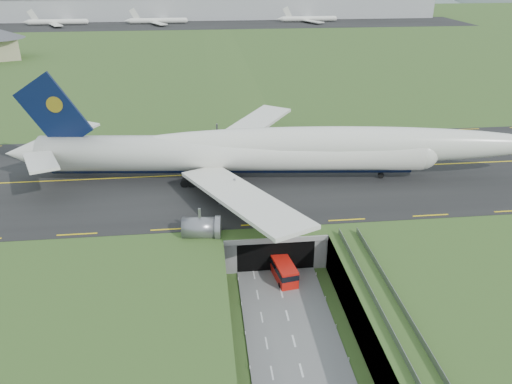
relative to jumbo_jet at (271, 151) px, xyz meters
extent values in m
plane|color=#345120|center=(-2.08, -29.69, -11.68)|extent=(900.00, 900.00, 0.00)
cube|color=gray|center=(-2.08, -29.69, -8.68)|extent=(800.00, 800.00, 6.00)
cube|color=slate|center=(-2.08, -37.19, -11.58)|extent=(12.00, 75.00, 0.20)
cube|color=black|center=(-2.08, 3.31, -5.59)|extent=(800.00, 44.00, 0.18)
cube|color=gray|center=(-2.08, -10.69, -6.18)|extent=(16.00, 22.00, 1.00)
cube|color=gray|center=(-9.08, -10.69, -8.68)|extent=(2.00, 22.00, 6.00)
cube|color=gray|center=(4.92, -10.69, -8.68)|extent=(2.00, 22.00, 6.00)
cube|color=black|center=(-2.08, -15.69, -9.18)|extent=(12.00, 12.00, 5.00)
cube|color=#A8A8A3|center=(-2.08, -21.74, -6.08)|extent=(17.00, 0.50, 0.80)
cube|color=#A8A8A3|center=(8.92, -48.19, -5.88)|extent=(3.00, 53.00, 0.50)
cube|color=gray|center=(7.52, -48.19, -5.13)|extent=(0.06, 53.00, 1.00)
cube|color=gray|center=(10.32, -48.19, -5.13)|extent=(0.06, 53.00, 1.00)
cylinder|color=#A8A8A3|center=(8.92, -45.69, -8.88)|extent=(0.90, 0.90, 5.60)
cylinder|color=#A8A8A3|center=(8.92, -33.69, -8.88)|extent=(0.90, 0.90, 5.60)
cylinder|color=white|center=(-7.19, 0.73, -0.32)|extent=(70.83, 13.71, 6.64)
sphere|color=white|center=(27.89, -2.82, -0.32)|extent=(7.13, 7.13, 6.50)
cone|color=white|center=(-45.37, 4.59, -0.32)|extent=(7.86, 7.00, 6.31)
ellipsoid|color=white|center=(11.76, -1.19, 1.17)|extent=(79.38, 14.05, 6.97)
ellipsoid|color=black|center=(26.86, -2.72, 0.51)|extent=(4.92, 3.36, 2.32)
cylinder|color=black|center=(-7.19, 0.73, -2.91)|extent=(66.94, 9.52, 2.79)
cube|color=white|center=(-3.45, 17.03, -1.36)|extent=(24.06, 29.46, 2.79)
cube|color=white|center=(-38.39, 11.70, 1.24)|extent=(10.23, 12.08, 1.06)
cube|color=white|center=(-6.80, -15.99, -1.36)|extent=(19.37, 31.32, 2.79)
cube|color=white|center=(-39.96, -3.77, 1.24)|extent=(8.64, 12.33, 1.06)
cube|color=black|center=(-38.66, 3.91, 7.46)|extent=(13.19, 1.95, 14.68)
cylinder|color=gold|center=(-38.14, 3.86, 9.01)|extent=(2.96, 1.01, 2.90)
cylinder|color=slate|center=(-5.45, 10.45, -4.57)|extent=(5.71, 3.95, 3.42)
cylinder|color=slate|center=(-9.23, 21.78, -4.57)|extent=(5.71, 3.95, 3.42)
cylinder|color=slate|center=(-7.43, -9.15, -4.57)|extent=(5.71, 3.95, 3.42)
cylinder|color=slate|center=(-13.40, -19.49, -4.57)|extent=(5.71, 3.95, 3.42)
cylinder|color=black|center=(20.88, -2.11, -4.93)|extent=(1.19, 0.63, 1.14)
cube|color=black|center=(-11.83, 1.20, -4.78)|extent=(6.92, 7.85, 1.45)
cube|color=red|center=(-1.26, -23.70, -10.10)|extent=(3.67, 7.26, 2.78)
cube|color=black|center=(-1.26, -23.70, -9.54)|extent=(3.74, 7.36, 0.93)
cube|color=black|center=(-1.26, -23.70, -11.25)|extent=(3.41, 6.78, 0.46)
cylinder|color=black|center=(-2.07, -26.18, -11.18)|extent=(0.45, 0.87, 0.83)
cylinder|color=black|center=(-2.81, -21.61, -11.18)|extent=(0.45, 0.87, 0.83)
cylinder|color=black|center=(0.30, -25.79, -11.18)|extent=(0.45, 0.87, 0.83)
cylinder|color=black|center=(-0.44, -21.22, -11.18)|extent=(0.45, 0.87, 0.83)
cube|color=#B2B2B2|center=(-2.08, 270.31, 1.82)|extent=(300.00, 22.00, 15.00)
cube|color=black|center=(-2.08, 240.31, -5.54)|extent=(320.00, 50.00, 0.08)
cylinder|color=white|center=(-97.97, 245.31, -3.50)|extent=(34.00, 3.20, 3.20)
cylinder|color=white|center=(-37.40, 245.31, -3.50)|extent=(34.00, 3.20, 3.20)
cylinder|color=white|center=(58.22, 245.31, -3.50)|extent=(34.00, 3.20, 3.20)
ellipsoid|color=#51615B|center=(-182.08, 400.31, -15.68)|extent=(220.00, 77.00, 56.00)
ellipsoid|color=#51615B|center=(117.92, 400.31, -15.68)|extent=(260.00, 91.00, 44.00)
camera|label=1|loc=(-12.21, -85.91, 32.65)|focal=35.00mm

